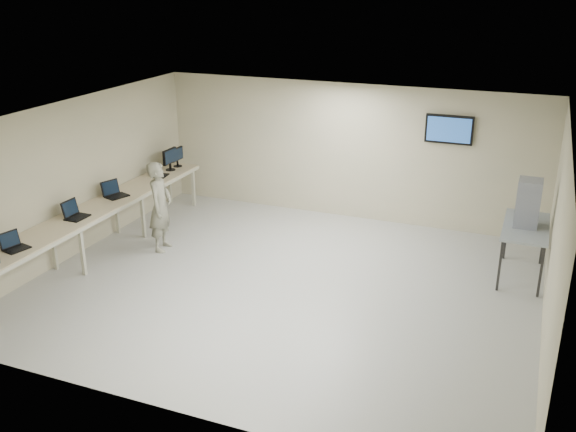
% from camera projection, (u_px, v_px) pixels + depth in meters
% --- Properties ---
extents(room, '(8.01, 7.01, 2.81)m').
position_uv_depth(room, '(287.00, 204.00, 10.13)').
color(room, '#ADADAD').
rests_on(room, ground).
extents(workbench, '(0.76, 6.00, 0.90)m').
position_uv_depth(workbench, '(99.00, 210.00, 11.54)').
color(workbench, tan).
rests_on(workbench, ground).
extents(laptop_0, '(0.36, 0.40, 0.27)m').
position_uv_depth(laptop_0, '(13.00, 245.00, 9.71)').
color(laptop_0, black).
rests_on(laptop_0, workbench).
extents(laptop_1, '(0.32, 0.39, 0.30)m').
position_uv_depth(laptop_1, '(74.00, 213.00, 10.96)').
color(laptop_1, black).
rests_on(laptop_1, workbench).
extents(laptop_2, '(0.44, 0.46, 0.31)m').
position_uv_depth(laptop_2, '(114.00, 193.00, 12.00)').
color(laptop_2, black).
rests_on(laptop_2, workbench).
extents(laptop_3, '(0.31, 0.35, 0.25)m').
position_uv_depth(laptop_3, '(159.00, 173.00, 13.23)').
color(laptop_3, black).
rests_on(laptop_3, workbench).
extents(monitor_near, '(0.21, 0.47, 0.46)m').
position_uv_depth(monitor_near, '(170.00, 157.00, 13.55)').
color(monitor_near, black).
rests_on(monitor_near, workbench).
extents(monitor_far, '(0.19, 0.42, 0.41)m').
position_uv_depth(monitor_far, '(177.00, 155.00, 13.82)').
color(monitor_far, black).
rests_on(monitor_far, workbench).
extents(soldier, '(0.51, 0.68, 1.68)m').
position_uv_depth(soldier, '(160.00, 207.00, 11.69)').
color(soldier, gray).
rests_on(soldier, ground).
extents(side_table, '(0.72, 1.54, 0.93)m').
position_uv_depth(side_table, '(526.00, 230.00, 10.59)').
color(side_table, gray).
rests_on(side_table, ground).
extents(storage_bins, '(0.37, 0.42, 0.79)m').
position_uv_depth(storage_bins, '(528.00, 203.00, 10.44)').
color(storage_bins, '#9399AE').
rests_on(storage_bins, side_table).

